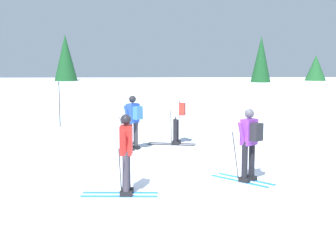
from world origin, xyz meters
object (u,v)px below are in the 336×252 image
skier_white (177,116)px  conifer_far_right (315,75)px  skier_purple (249,141)px  conifer_far_left (261,66)px  skier_red (126,152)px  conifer_far_centre (66,63)px  skier_blue (133,120)px  trail_marker_pole (59,104)px

skier_white → conifer_far_right: size_ratio=0.56×
skier_purple → conifer_far_left: bearing=76.2°
skier_red → conifer_far_centre: conifer_far_centre is taller
skier_blue → conifer_far_centre: 16.91m
skier_purple → conifer_far_right: (8.40, 19.92, 0.83)m
trail_marker_pole → conifer_far_right: bearing=36.1°
trail_marker_pole → conifer_far_right: (14.42, 10.53, 0.84)m
skier_red → skier_white: bearing=76.7°
skier_purple → trail_marker_pole: size_ratio=0.91×
skier_purple → conifer_far_left: (4.43, 18.08, 1.42)m
skier_white → trail_marker_pole: trail_marker_pole is taller
trail_marker_pole → conifer_far_left: (10.45, 8.69, 1.44)m
skier_blue → trail_marker_pole: trail_marker_pole is taller
conifer_far_left → conifer_far_centre: 12.12m
skier_blue → conifer_far_right: bearing=54.9°
trail_marker_pole → conifer_far_left: conifer_far_left is taller
skier_purple → trail_marker_pole: 11.15m
skier_blue → skier_red: (-0.00, -4.97, -0.04)m
skier_purple → trail_marker_pole: (-6.02, 9.39, -0.01)m
skier_purple → skier_red: same height
trail_marker_pole → conifer_far_left: bearing=39.8°
trail_marker_pole → skier_white: bearing=-43.7°
skier_red → conifer_far_right: bearing=61.8°
skier_blue → skier_white: bearing=35.0°
skier_white → conifer_far_right: (9.79, 14.95, 0.83)m
conifer_far_left → conifer_far_right: size_ratio=1.37×
skier_white → conifer_far_centre: size_ratio=0.40×
skier_purple → trail_marker_pole: trail_marker_pole is taller
skier_red → conifer_far_left: 20.44m
conifer_far_right → conifer_far_centre: 15.93m
skier_blue → skier_purple: bearing=-55.0°
skier_white → conifer_far_left: 14.41m
skier_blue → conifer_far_right: 19.49m
trail_marker_pole → conifer_far_left: size_ratio=0.45×
conifer_far_left → conifer_far_right: bearing=24.9°
conifer_far_left → skier_red: bearing=-110.7°
skier_white → trail_marker_pole: (-4.63, 4.42, -0.01)m
skier_red → conifer_far_right: conifer_far_right is taller
skier_purple → skier_blue: bearing=125.0°
skier_white → conifer_far_left: conifer_far_left is taller
skier_blue → conifer_far_centre: (-4.72, 16.15, 1.61)m
conifer_far_right → conifer_far_centre: conifer_far_centre is taller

